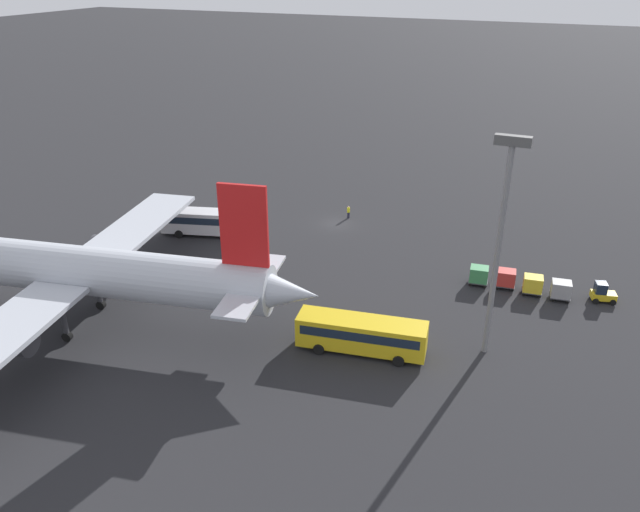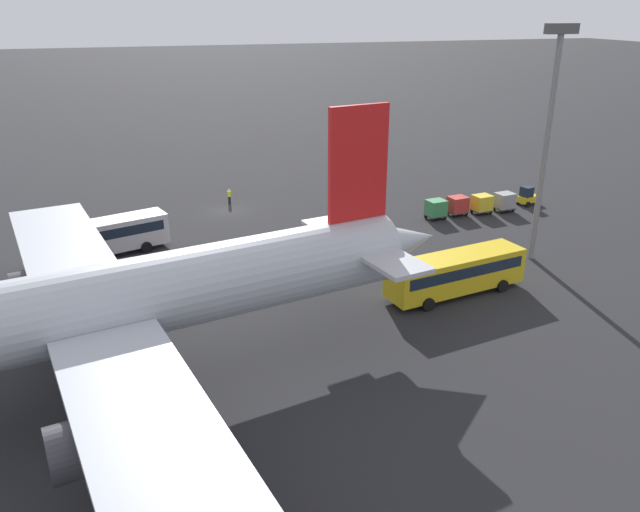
# 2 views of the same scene
# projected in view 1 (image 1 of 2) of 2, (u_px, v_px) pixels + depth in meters

# --- Properties ---
(ground_plane) EXTENTS (600.00, 600.00, 0.00)m
(ground_plane) POSITION_uv_depth(u_px,v_px,m) (336.00, 224.00, 82.90)
(ground_plane) COLOR #232326
(airplane) EXTENTS (49.72, 43.31, 15.47)m
(airplane) POSITION_uv_depth(u_px,v_px,m) (61.00, 269.00, 58.04)
(airplane) COLOR #B2B7C1
(airplane) RESTS_ON ground
(shuttle_bus_near) EXTENTS (12.56, 6.01, 3.23)m
(shuttle_bus_near) POSITION_uv_depth(u_px,v_px,m) (210.00, 221.00, 78.69)
(shuttle_bus_near) COLOR silver
(shuttle_bus_near) RESTS_ON ground
(shuttle_bus_far) EXTENTS (11.82, 4.57, 3.20)m
(shuttle_bus_far) POSITION_uv_depth(u_px,v_px,m) (362.00, 333.00, 55.33)
(shuttle_bus_far) COLOR gold
(shuttle_bus_far) RESTS_ON ground
(baggage_tug) EXTENTS (2.65, 2.14, 2.10)m
(baggage_tug) POSITION_uv_depth(u_px,v_px,m) (602.00, 293.00, 63.86)
(baggage_tug) COLOR gold
(baggage_tug) RESTS_ON ground
(worker_person) EXTENTS (0.38, 0.38, 1.74)m
(worker_person) POSITION_uv_depth(u_px,v_px,m) (348.00, 212.00, 84.27)
(worker_person) COLOR #1E1E2D
(worker_person) RESTS_ON ground
(cargo_cart_grey) EXTENTS (2.19, 1.91, 2.06)m
(cargo_cart_grey) POSITION_uv_depth(u_px,v_px,m) (561.00, 289.00, 64.02)
(cargo_cart_grey) COLOR #38383D
(cargo_cart_grey) RESTS_ON ground
(cargo_cart_yellow) EXTENTS (2.19, 1.91, 2.06)m
(cargo_cart_yellow) POSITION_uv_depth(u_px,v_px,m) (533.00, 284.00, 65.07)
(cargo_cart_yellow) COLOR #38383D
(cargo_cart_yellow) RESTS_ON ground
(cargo_cart_red) EXTENTS (2.19, 1.91, 2.06)m
(cargo_cart_red) POSITION_uv_depth(u_px,v_px,m) (506.00, 278.00, 66.32)
(cargo_cart_red) COLOR #38383D
(cargo_cart_red) RESTS_ON ground
(cargo_cart_green) EXTENTS (2.19, 1.91, 2.06)m
(cargo_cart_green) POSITION_uv_depth(u_px,v_px,m) (479.00, 275.00, 67.00)
(cargo_cart_green) COLOR #38383D
(cargo_cart_green) RESTS_ON ground
(light_pole) EXTENTS (2.80, 0.70, 19.73)m
(light_pole) POSITION_uv_depth(u_px,v_px,m) (501.00, 229.00, 50.98)
(light_pole) COLOR slate
(light_pole) RESTS_ON ground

